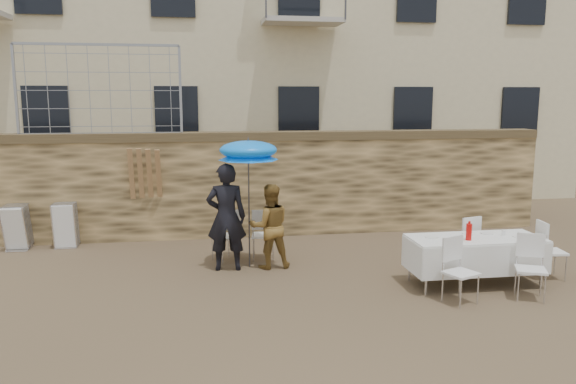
{
  "coord_description": "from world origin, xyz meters",
  "views": [
    {
      "loc": [
        -1.05,
        -6.93,
        2.96
      ],
      "look_at": [
        0.4,
        2.2,
        1.4
      ],
      "focal_mm": 35.0,
      "sensor_mm": 36.0,
      "label": 1
    }
  ],
  "objects": [
    {
      "name": "ground",
      "position": [
        0.0,
        0.0,
        0.0
      ],
      "size": [
        80.0,
        80.0,
        0.0
      ],
      "primitive_type": "plane",
      "color": "brown",
      "rests_on": "ground"
    },
    {
      "name": "stone_wall",
      "position": [
        0.0,
        5.0,
        1.1
      ],
      "size": [
        13.0,
        0.5,
        2.2
      ],
      "primitive_type": "cube",
      "color": "olive",
      "rests_on": "ground"
    },
    {
      "name": "chain_link_fence",
      "position": [
        -3.0,
        5.0,
        3.1
      ],
      "size": [
        3.2,
        0.06,
        1.8
      ],
      "primitive_type": null,
      "color": "gray",
      "rests_on": "stone_wall"
    },
    {
      "name": "man_suit",
      "position": [
        -0.62,
        2.54,
        0.93
      ],
      "size": [
        0.71,
        0.49,
        1.86
      ],
      "primitive_type": "imported",
      "rotation": [
        0.0,
        0.0,
        3.07
      ],
      "color": "black",
      "rests_on": "ground"
    },
    {
      "name": "woman_dress",
      "position": [
        0.13,
        2.54,
        0.74
      ],
      "size": [
        0.76,
        0.61,
        1.49
      ],
      "primitive_type": "imported",
      "rotation": [
        0.0,
        0.0,
        3.21
      ],
      "color": "#AC7C34",
      "rests_on": "ground"
    },
    {
      "name": "umbrella",
      "position": [
        -0.22,
        2.64,
        2.01
      ],
      "size": [
        1.04,
        1.04,
        2.12
      ],
      "color": "#3F3F44",
      "rests_on": "ground"
    },
    {
      "name": "couple_chair_left",
      "position": [
        -0.62,
        3.09,
        0.48
      ],
      "size": [
        0.66,
        0.66,
        0.96
      ],
      "primitive_type": null,
      "rotation": [
        0.0,
        0.0,
        3.67
      ],
      "color": "white",
      "rests_on": "ground"
    },
    {
      "name": "couple_chair_right",
      "position": [
        0.08,
        3.09,
        0.48
      ],
      "size": [
        0.54,
        0.54,
        0.96
      ],
      "primitive_type": null,
      "rotation": [
        0.0,
        0.0,
        3.0
      ],
      "color": "white",
      "rests_on": "ground"
    },
    {
      "name": "banquet_table",
      "position": [
        3.24,
        1.13,
        0.73
      ],
      "size": [
        2.1,
        0.85,
        0.78
      ],
      "color": "white",
      "rests_on": "ground"
    },
    {
      "name": "soda_bottle",
      "position": [
        3.04,
        0.98,
        0.91
      ],
      "size": [
        0.09,
        0.09,
        0.26
      ],
      "primitive_type": "cylinder",
      "color": "red",
      "rests_on": "banquet_table"
    },
    {
      "name": "table_chair_front_left",
      "position": [
        2.64,
        0.38,
        0.48
      ],
      "size": [
        0.63,
        0.63,
        0.96
      ],
      "primitive_type": null,
      "rotation": [
        0.0,
        0.0,
        0.39
      ],
      "color": "white",
      "rests_on": "ground"
    },
    {
      "name": "table_chair_front_right",
      "position": [
        3.74,
        0.38,
        0.48
      ],
      "size": [
        0.63,
        0.63,
        0.96
      ],
      "primitive_type": null,
      "rotation": [
        0.0,
        0.0,
        -0.42
      ],
      "color": "white",
      "rests_on": "ground"
    },
    {
      "name": "table_chair_back",
      "position": [
        3.44,
        1.93,
        0.48
      ],
      "size": [
        0.59,
        0.59,
        0.96
      ],
      "primitive_type": null,
      "rotation": [
        0.0,
        0.0,
        3.42
      ],
      "color": "white",
      "rests_on": "ground"
    },
    {
      "name": "table_chair_side",
      "position": [
        4.64,
        1.23,
        0.48
      ],
      "size": [
        0.53,
        0.53,
        0.96
      ],
      "primitive_type": null,
      "rotation": [
        0.0,
        0.0,
        1.45
      ],
      "color": "white",
      "rests_on": "ground"
    },
    {
      "name": "chair_stack_left",
      "position": [
        -4.61,
        4.67,
        0.46
      ],
      "size": [
        0.46,
        0.55,
        0.92
      ],
      "primitive_type": null,
      "color": "white",
      "rests_on": "ground"
    },
    {
      "name": "chair_stack_right",
      "position": [
        -3.71,
        4.67,
        0.46
      ],
      "size": [
        0.46,
        0.47,
        0.92
      ],
      "primitive_type": null,
      "color": "white",
      "rests_on": "ground"
    },
    {
      "name": "wood_planks",
      "position": [
        -2.11,
        4.74,
        1.0
      ],
      "size": [
        0.7,
        0.2,
        2.0
      ],
      "primitive_type": null,
      "color": "#A37749",
      "rests_on": "ground"
    }
  ]
}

